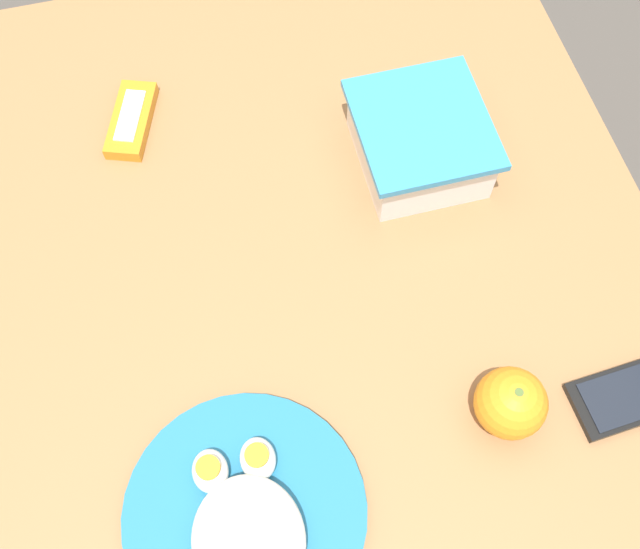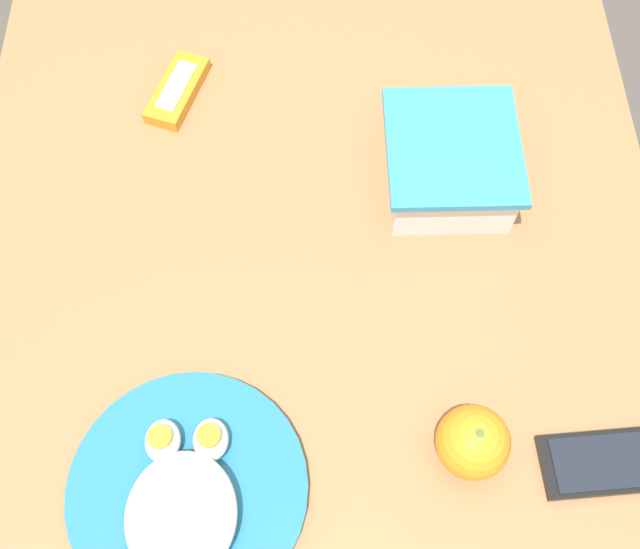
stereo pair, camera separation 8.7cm
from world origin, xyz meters
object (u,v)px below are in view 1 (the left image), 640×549
object	(u,v)px
candy_bar	(131,120)
cell_phone	(638,393)
rice_plate	(246,520)
orange_fruit	(511,403)
food_container	(420,143)

from	to	relation	value
candy_bar	cell_phone	distance (m)	0.72
rice_plate	candy_bar	world-z (taller)	rice_plate
orange_fruit	cell_phone	world-z (taller)	orange_fruit
orange_fruit	rice_plate	bearing A→B (deg)	-81.57
food_container	candy_bar	world-z (taller)	food_container
rice_plate	cell_phone	distance (m)	0.45
rice_plate	orange_fruit	bearing A→B (deg)	98.43
candy_bar	rice_plate	bearing A→B (deg)	4.65
cell_phone	rice_plate	bearing A→B (deg)	-86.53
rice_plate	cell_phone	bearing A→B (deg)	93.47
orange_fruit	cell_phone	bearing A→B (deg)	83.75
orange_fruit	rice_plate	distance (m)	0.30
rice_plate	cell_phone	world-z (taller)	rice_plate
food_container	candy_bar	distance (m)	0.38
food_container	candy_bar	bearing A→B (deg)	-112.80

